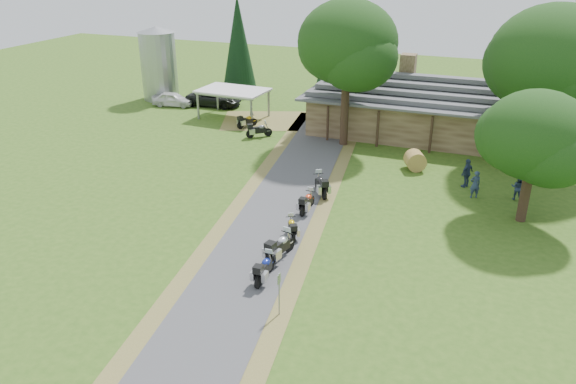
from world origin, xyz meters
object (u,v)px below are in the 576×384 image
at_px(motorcycle_row_e, 321,184).
at_px(car_dark_suv, 214,95).
at_px(hay_bale, 415,160).
at_px(motorcycle_row_d, 307,201).
at_px(motorcycle_carport_a, 247,120).
at_px(motorcycle_row_b, 280,245).
at_px(motorcycle_carport_b, 259,129).
at_px(motorcycle_row_c, 292,227).
at_px(lodge, 440,106).
at_px(carport, 234,104).
at_px(motorcycle_row_a, 265,267).
at_px(car_white_sedan, 173,97).
at_px(silo, 159,63).

bearing_deg(motorcycle_row_e, car_dark_suv, 11.48).
bearing_deg(hay_bale, motorcycle_row_d, -118.08).
bearing_deg(motorcycle_carport_a, motorcycle_row_b, -123.09).
distance_m(motorcycle_carport_a, hay_bale, 15.69).
xyz_separation_m(car_dark_suv, motorcycle_carport_b, (7.92, -7.23, -0.45)).
xyz_separation_m(motorcycle_carport_a, motorcycle_carport_b, (2.03, -2.08, 0.04)).
bearing_deg(motorcycle_row_c, motorcycle_row_e, -26.48).
relative_size(lodge, carport, 3.62).
relative_size(car_dark_suv, motorcycle_row_a, 3.02).
xyz_separation_m(motorcycle_row_b, motorcycle_row_d, (-0.56, 5.61, -0.09)).
xyz_separation_m(motorcycle_row_c, motorcycle_carport_b, (-8.45, 14.78, 0.09)).
relative_size(motorcycle_row_e, motorcycle_carport_b, 1.08).
height_order(car_dark_suv, motorcycle_row_b, car_dark_suv).
bearing_deg(car_dark_suv, car_white_sedan, 108.28).
relative_size(carport, hay_bale, 4.42).
height_order(motorcycle_row_b, motorcycle_carport_b, motorcycle_row_b).
height_order(car_white_sedan, hay_bale, car_white_sedan).
relative_size(silo, motorcycle_row_b, 3.31).
relative_size(motorcycle_row_d, motorcycle_carport_b, 0.98).
bearing_deg(motorcycle_row_b, silo, 54.52).
bearing_deg(car_dark_suv, silo, 81.19).
height_order(lodge, motorcycle_carport_a, lodge).
xyz_separation_m(carport, motorcycle_row_a, (13.12, -23.45, -0.63)).
bearing_deg(carport, motorcycle_row_e, -43.49).
bearing_deg(motorcycle_row_e, motorcycle_carport_a, 9.36).
distance_m(motorcycle_row_d, motorcycle_carport_a, 17.04).
bearing_deg(motorcycle_row_a, car_white_sedan, 38.10).
bearing_deg(hay_bale, car_white_sedan, 161.12).
bearing_deg(motorcycle_row_a, motorcycle_row_d, 3.30).
distance_m(motorcycle_row_a, motorcycle_carport_b, 21.10).
bearing_deg(car_white_sedan, hay_bale, -118.93).
bearing_deg(motorcycle_row_a, motorcycle_row_b, -0.27).
bearing_deg(motorcycle_row_d, motorcycle_carport_b, 36.24).
distance_m(motorcycle_row_a, motorcycle_row_e, 10.24).
distance_m(car_dark_suv, motorcycle_carport_a, 7.84).
bearing_deg(car_dark_suv, motorcycle_carport_a, -135.28).
height_order(car_white_sedan, car_dark_suv, car_dark_suv).
distance_m(lodge, carport, 17.84).
relative_size(car_dark_suv, motorcycle_carport_a, 3.19).
xyz_separation_m(car_dark_suv, motorcycle_row_b, (16.66, -24.40, -0.37)).
bearing_deg(hay_bale, motorcycle_carport_b, 168.39).
xyz_separation_m(car_white_sedan, motorcycle_row_a, (20.34, -24.92, -0.19)).
relative_size(car_white_sedan, motorcycle_carport_a, 2.81).
height_order(car_dark_suv, motorcycle_carport_a, car_dark_suv).
distance_m(lodge, silo, 27.68).
bearing_deg(motorcycle_row_a, lodge, -11.67).
distance_m(motorcycle_row_c, hay_bale, 12.92).
bearing_deg(car_white_sedan, motorcycle_row_c, -145.73).
height_order(motorcycle_row_d, hay_bale, hay_bale).
distance_m(motorcycle_row_b, motorcycle_row_e, 8.22).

